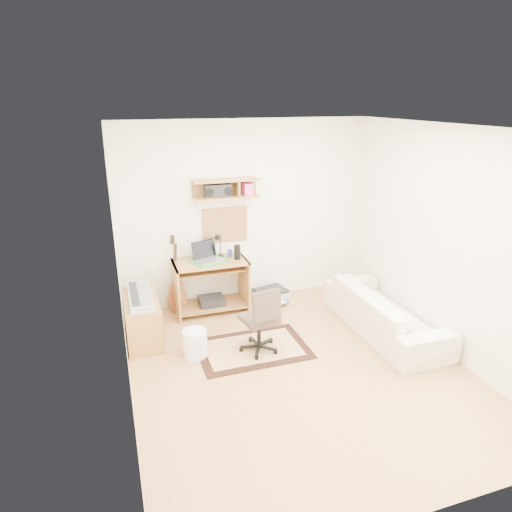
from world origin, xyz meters
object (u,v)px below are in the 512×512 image
object	(u,v)px
desk	(211,286)
task_chair	(259,319)
printer	(271,296)
cabinet	(142,319)
sofa	(385,305)

from	to	relation	value
desk	task_chair	world-z (taller)	task_chair
printer	cabinet	bearing A→B (deg)	-176.44
desk	printer	bearing A→B (deg)	1.64
cabinet	printer	bearing A→B (deg)	15.73
desk	task_chair	xyz separation A→B (m)	(0.30, -1.23, 0.05)
cabinet	sofa	size ratio (longest dim) A/B	0.47
desk	printer	size ratio (longest dim) A/B	2.14
task_chair	sofa	world-z (taller)	task_chair
desk	task_chair	size ratio (longest dim) A/B	1.17
desk	task_chair	bearing A→B (deg)	-76.41
task_chair	printer	xyz separation A→B (m)	(0.60, 1.25, -0.34)
task_chair	cabinet	xyz separation A→B (m)	(-1.29, 0.72, -0.15)
desk	sofa	bearing A→B (deg)	-32.99
desk	cabinet	size ratio (longest dim) A/B	1.11
task_chair	cabinet	world-z (taller)	task_chair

